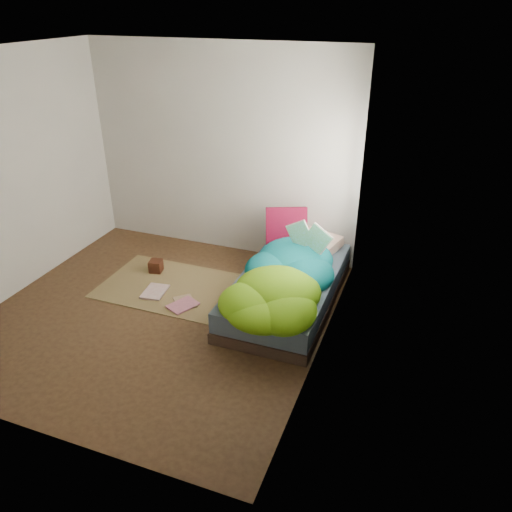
# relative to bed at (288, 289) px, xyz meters

# --- Properties ---
(ground) EXTENTS (3.50, 3.50, 0.00)m
(ground) POSITION_rel_bed_xyz_m (-1.22, -0.72, -0.17)
(ground) COLOR #3D2717
(ground) RESTS_ON ground
(room_walls) EXTENTS (3.54, 3.54, 2.62)m
(room_walls) POSITION_rel_bed_xyz_m (-1.21, -0.71, 1.46)
(room_walls) COLOR silver
(room_walls) RESTS_ON ground
(bed) EXTENTS (1.00, 2.00, 0.34)m
(bed) POSITION_rel_bed_xyz_m (0.00, 0.00, 0.00)
(bed) COLOR #34251C
(bed) RESTS_ON ground
(duvet) EXTENTS (0.96, 1.84, 0.34)m
(duvet) POSITION_rel_bed_xyz_m (0.00, -0.22, 0.34)
(duvet) COLOR #075B73
(duvet) RESTS_ON bed
(rug) EXTENTS (1.60, 1.10, 0.01)m
(rug) POSITION_rel_bed_xyz_m (-1.37, -0.17, -0.16)
(rug) COLOR brown
(rug) RESTS_ON ground
(pillow_floral) EXTENTS (0.63, 0.50, 0.12)m
(pillow_floral) POSITION_rel_bed_xyz_m (0.11, 0.81, 0.23)
(pillow_floral) COLOR beige
(pillow_floral) RESTS_ON bed
(pillow_magenta) EXTENTS (0.50, 0.32, 0.48)m
(pillow_magenta) POSITION_rel_bed_xyz_m (-0.24, 0.68, 0.41)
(pillow_magenta) COLOR #530519
(pillow_magenta) RESTS_ON bed
(open_book) EXTENTS (0.45, 0.19, 0.27)m
(open_book) POSITION_rel_bed_xyz_m (0.14, 0.24, 0.65)
(open_book) COLOR #38852B
(open_book) RESTS_ON duvet
(wooden_box) EXTENTS (0.17, 0.17, 0.15)m
(wooden_box) POSITION_rel_bed_xyz_m (-1.71, 0.08, -0.08)
(wooden_box) COLOR #36120C
(wooden_box) RESTS_ON rug
(floor_book_a) EXTENTS (0.29, 0.36, 0.03)m
(floor_book_a) POSITION_rel_bed_xyz_m (-1.59, -0.38, -0.14)
(floor_book_a) COLOR silver
(floor_book_a) RESTS_ON rug
(floor_book_b) EXTENTS (0.34, 0.38, 0.03)m
(floor_book_b) POSITION_rel_bed_xyz_m (-1.14, -0.46, -0.14)
(floor_book_b) COLOR #D0788D
(floor_book_b) RESTS_ON rug
(floor_book_c) EXTENTS (0.35, 0.35, 0.02)m
(floor_book_c) POSITION_rel_bed_xyz_m (-1.12, -0.51, -0.15)
(floor_book_c) COLOR tan
(floor_book_c) RESTS_ON rug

